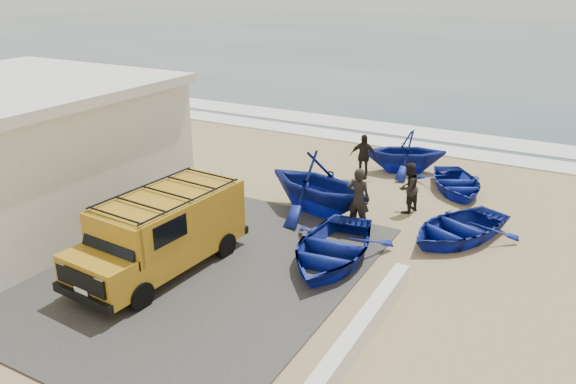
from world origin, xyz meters
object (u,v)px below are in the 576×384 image
at_px(boat_near_right, 457,228).
at_px(fisherman_back, 363,156).
at_px(van, 163,230).
at_px(building, 0,153).
at_px(boat_far_left, 405,151).
at_px(parapet, 357,336).
at_px(fisherman_middle, 408,188).
at_px(fisherman_front, 358,199).
at_px(boat_near_left, 331,248).
at_px(boat_mid_right, 456,183).
at_px(boat_mid_left, 318,183).

distance_m(boat_near_right, fisherman_back, 5.87).
xyz_separation_m(van, fisherman_back, (1.91, 9.30, -0.28)).
distance_m(van, fisherman_back, 9.50).
distance_m(building, boat_far_left, 14.40).
relative_size(parapet, fisherman_middle, 3.52).
bearing_deg(fisherman_front, boat_near_left, 93.94).
height_order(boat_near_left, fisherman_front, fisherman_front).
relative_size(boat_mid_right, fisherman_back, 1.93).
bearing_deg(boat_mid_left, boat_near_right, -74.14).
bearing_deg(fisherman_middle, boat_far_left, -142.00).
distance_m(boat_near_left, boat_near_right, 4.07).
bearing_deg(fisherman_back, boat_near_right, -50.33).
distance_m(boat_far_left, fisherman_back, 1.88).
xyz_separation_m(parapet, fisherman_front, (-2.27, 5.57, 0.71)).
bearing_deg(fisherman_middle, fisherman_back, -114.83).
distance_m(boat_mid_left, boat_mid_right, 5.48).
bearing_deg(boat_mid_left, boat_far_left, 1.09).
bearing_deg(van, fisherman_middle, 61.29).
relative_size(boat_near_right, boat_mid_right, 1.10).
bearing_deg(fisherman_middle, parapet, 28.72).
relative_size(boat_near_right, boat_far_left, 1.14).
bearing_deg(van, boat_far_left, 78.15).
bearing_deg(boat_mid_right, boat_near_right, -103.77).
bearing_deg(fisherman_middle, boat_near_left, 9.13).
relative_size(boat_near_left, boat_mid_right, 1.22).
bearing_deg(fisherman_front, boat_near_right, -167.74).
distance_m(building, boat_mid_right, 15.35).
relative_size(van, fisherman_front, 2.60).
relative_size(building, parapet, 1.57).
distance_m(boat_near_right, boat_far_left, 6.19).
xyz_separation_m(van, boat_near_right, (6.40, 5.55, -0.77)).
distance_m(boat_mid_right, fisherman_back, 3.59).
bearing_deg(boat_mid_right, building, -170.20).
bearing_deg(boat_near_left, boat_mid_right, 69.25).
bearing_deg(boat_far_left, boat_mid_right, 35.48).
xyz_separation_m(boat_mid_right, fisherman_front, (-1.95, -4.60, 0.64)).
xyz_separation_m(van, boat_mid_left, (1.90, 5.38, -0.11)).
xyz_separation_m(parapet, boat_far_left, (-2.69, 11.45, 0.58)).
distance_m(boat_mid_right, boat_far_left, 2.74).
bearing_deg(building, boat_mid_left, 30.46).
xyz_separation_m(fisherman_middle, fisherman_back, (-2.54, 2.42, 0.01)).
xyz_separation_m(boat_mid_left, fisherman_middle, (2.56, 1.50, -0.19)).
relative_size(boat_near_left, boat_far_left, 1.26).
distance_m(boat_mid_left, fisherman_middle, 2.97).
relative_size(boat_mid_right, fisherman_middle, 1.96).
height_order(parapet, van, van).
bearing_deg(parapet, boat_mid_right, 91.80).
xyz_separation_m(parapet, fisherman_middle, (-1.33, 7.57, 0.58)).
bearing_deg(boat_near_right, parapet, -70.29).
height_order(building, boat_near_left, building).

